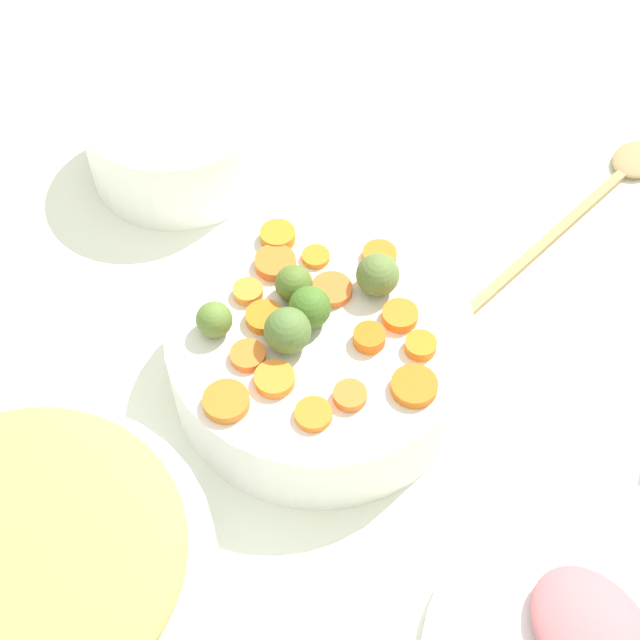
{
  "coord_description": "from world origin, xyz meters",
  "views": [
    {
      "loc": [
        0.01,
        0.48,
        0.73
      ],
      "look_at": [
        -0.01,
        0.02,
        0.11
      ],
      "focal_mm": 53.17,
      "sensor_mm": 36.0,
      "label": 1
    }
  ],
  "objects_px": {
    "casserole_dish": "(177,137)",
    "wooden_spoon": "(607,187)",
    "serving_bowl_carrots": "(320,353)",
    "metal_pot": "(43,600)"
  },
  "relations": [
    {
      "from": "serving_bowl_carrots",
      "to": "casserole_dish",
      "type": "bearing_deg",
      "value": -63.14
    },
    {
      "from": "serving_bowl_carrots",
      "to": "wooden_spoon",
      "type": "distance_m",
      "value": 0.38
    },
    {
      "from": "metal_pot",
      "to": "wooden_spoon",
      "type": "distance_m",
      "value": 0.68
    },
    {
      "from": "serving_bowl_carrots",
      "to": "metal_pot",
      "type": "height_order",
      "value": "metal_pot"
    },
    {
      "from": "serving_bowl_carrots",
      "to": "casserole_dish",
      "type": "distance_m",
      "value": 0.31
    },
    {
      "from": "casserole_dish",
      "to": "metal_pot",
      "type": "bearing_deg",
      "value": 82.33
    },
    {
      "from": "casserole_dish",
      "to": "wooden_spoon",
      "type": "bearing_deg",
      "value": 173.34
    },
    {
      "from": "metal_pot",
      "to": "wooden_spoon",
      "type": "height_order",
      "value": "metal_pot"
    },
    {
      "from": "wooden_spoon",
      "to": "casserole_dish",
      "type": "bearing_deg",
      "value": -6.66
    },
    {
      "from": "metal_pot",
      "to": "casserole_dish",
      "type": "height_order",
      "value": "metal_pot"
    }
  ]
}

